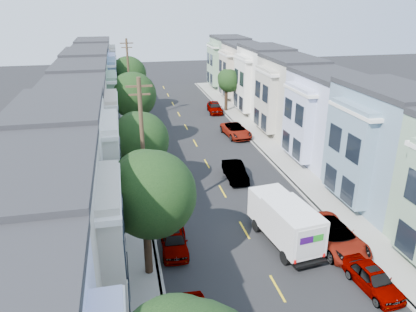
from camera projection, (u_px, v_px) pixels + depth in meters
The scene contains 24 objects.
ground at pixel (244, 230), 27.16m from camera, with size 160.00×160.00×0.00m, color black.
road_slab at pixel (201, 153), 40.82m from camera, with size 12.00×70.00×0.02m, color black.
curb_left at pixel (140, 157), 39.59m from camera, with size 0.30×70.00×0.15m, color gray.
curb_right at pixel (258, 148), 41.99m from camera, with size 0.30×70.00×0.15m, color gray.
sidewalk_left at pixel (126, 158), 39.34m from camera, with size 2.60×70.00×0.15m, color gray.
sidewalk_right at pixel (270, 147), 42.25m from camera, with size 2.60×70.00×0.15m, color gray.
centerline at pixel (201, 153), 40.82m from camera, with size 0.12×70.00×0.01m, color gold.
townhouse_row_left at pixel (86, 162), 38.61m from camera, with size 5.00×70.00×8.50m, color silver.
townhouse_row_right at pixel (303, 145), 43.03m from camera, with size 5.00×70.00×8.50m, color silver.
tree_b at pixel (150, 195), 21.16m from camera, with size 4.70×4.70×7.29m.
tree_c at pixel (139, 140), 30.68m from camera, with size 4.33×4.33×6.66m.
tree_d at pixel (132, 96), 40.18m from camera, with size 4.58×4.58×7.86m.
tree_e at pixel (128, 74), 53.86m from camera, with size 4.70×4.70×7.50m.
tree_far_r at pixel (228, 81), 54.54m from camera, with size 3.10×3.10×5.74m.
utility_pole_near at pixel (143, 155), 25.87m from camera, with size 1.60×0.26×10.00m.
utility_pole_far at pixel (129, 81), 49.55m from camera, with size 1.60×0.26×10.00m.
fedex_truck at pixel (285, 221), 25.22m from camera, with size 2.30×5.97×2.86m.
lead_sedan at pixel (235, 172), 34.62m from camera, with size 1.48×4.20×1.40m, color black.
parked_left_c at pixel (174, 240), 24.81m from camera, with size 1.58×4.12×1.34m, color gray.
parked_left_d at pixel (155, 163), 36.63m from camera, with size 2.16×4.68×1.30m, color black.
parked_right_a at pixel (373, 279), 21.43m from camera, with size 1.55×4.04×1.31m, color #404040.
parked_right_b at pixel (335, 236), 25.11m from camera, with size 2.49×5.39×1.50m, color white.
parked_right_c at pixel (236, 131), 45.40m from camera, with size 2.35×5.09×1.41m, color black.
parked_right_d at pixel (215, 107), 54.97m from camera, with size 1.78×4.66×1.51m, color black.
Camera 1 is at (-7.39, -22.45, 14.48)m, focal length 35.00 mm.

